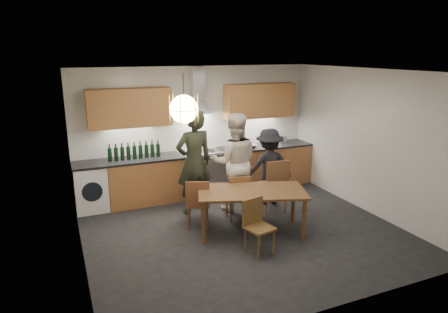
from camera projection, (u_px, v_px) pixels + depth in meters
name	position (u px, v px, depth m)	size (l,w,h in m)	color
ground	(243.00, 231.00, 6.62)	(5.00, 5.00, 0.00)	black
room_shell	(244.00, 130.00, 6.18)	(5.02, 4.52, 2.61)	white
counter_run	(203.00, 173.00, 8.24)	(5.00, 0.62, 0.90)	#C37E4B
range_stove	(202.00, 173.00, 8.23)	(0.90, 0.60, 0.92)	silver
wall_fixtures	(199.00, 103.00, 7.97)	(4.30, 0.54, 1.10)	tan
pendant_lamp	(184.00, 109.00, 5.61)	(0.43, 0.43, 0.70)	black
dining_table	(252.00, 195.00, 6.42)	(1.90, 1.37, 0.72)	brown
chair_back_left	(198.00, 201.00, 6.60)	(0.50, 0.50, 0.85)	brown
chair_back_mid	(238.00, 195.00, 6.95)	(0.43, 0.43, 0.82)	brown
chair_back_right	(275.00, 182.00, 7.31)	(0.48, 0.48, 0.99)	brown
chair_front	(256.00, 222.00, 5.85)	(0.44, 0.44, 0.81)	brown
person_left	(194.00, 162.00, 7.16)	(0.70, 0.46, 1.91)	black
person_mid	(234.00, 162.00, 7.32)	(0.89, 0.69, 1.82)	beige
person_right	(269.00, 167.00, 7.67)	(0.95, 0.55, 1.48)	black
mixing_bowl	(250.00, 146.00, 8.48)	(0.28, 0.28, 0.07)	#B2B2B6
stock_pot	(282.00, 140.00, 8.85)	(0.19, 0.19, 0.14)	#B2B3B6
wine_bottles	(134.00, 151.00, 7.56)	(0.99, 0.08, 0.32)	black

